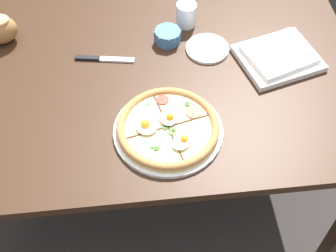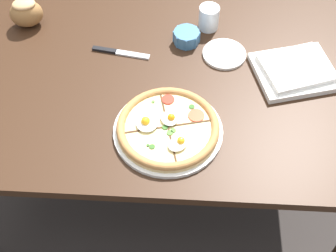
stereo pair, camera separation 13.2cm
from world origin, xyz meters
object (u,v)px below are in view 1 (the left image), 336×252
Objects in this scene: dining_table at (148,89)px; side_saucer at (207,49)px; napkin_folded at (278,56)px; knife_main at (104,59)px; bread_piece_mid at (0,29)px; ramekin_bowl at (168,36)px; pizza at (168,128)px; water_glass at (186,16)px.

dining_table is 9.67× the size of side_saucer.
napkin_folded reaches higher than knife_main.
bread_piece_mid reaches higher than dining_table.
side_saucer is at bearing -9.73° from bread_piece_mid.
bread_piece_mid is 0.90× the size of side_saucer.
ramekin_bowl is 0.72× the size of bread_piece_mid.
pizza reaches higher than ramekin_bowl.
ramekin_bowl is at bearing 58.61° from dining_table.
napkin_folded is 3.52× the size of water_glass.
dining_table is at bearing -160.33° from side_saucer.
napkin_folded is 0.92m from bread_piece_mid.
pizza is at bearing -81.27° from dining_table.
pizza is at bearing -103.78° from water_glass.
napkin_folded is (0.43, 0.00, 0.11)m from dining_table.
bread_piece_mid reaches higher than side_saucer.
ramekin_bowl is 0.56m from bread_piece_mid.
pizza is at bearing -41.10° from bread_piece_mid.
water_glass reaches higher than ramekin_bowl.
dining_table is 0.29m from water_glass.
napkin_folded is (0.35, -0.13, -0.01)m from ramekin_bowl.
ramekin_bowl is at bearing 159.70° from napkin_folded.
pizza reaches higher than napkin_folded.
side_saucer is (0.68, -0.12, -0.05)m from bread_piece_mid.
knife_main is 1.36× the size of side_saucer.
knife_main is 0.33m from water_glass.
dining_table is 10.73× the size of bread_piece_mid.
water_glass is at bearing 54.03° from dining_table.
bread_piece_mid is (-0.47, 0.19, 0.14)m from dining_table.
pizza is at bearing -117.03° from side_saucer.
knife_main is at bearing -162.60° from ramekin_bowl.
knife_main is 0.34m from side_saucer.
pizza is 1.08× the size of napkin_folded.
pizza is at bearing -51.45° from knife_main.
pizza is at bearing -96.05° from ramekin_bowl.
ramekin_bowl is at bearing 83.95° from pizza.
pizza is 0.47m from napkin_folded.
napkin_folded is 2.04× the size of side_saucer.
pizza is 3.42× the size of ramekin_bowl.
dining_table is at bearing -125.97° from water_glass.
bread_piece_mid is (-0.55, 0.06, 0.03)m from ramekin_bowl.
dining_table is at bearing -179.64° from napkin_folded.
side_saucer is (0.13, -0.06, -0.02)m from ramekin_bowl.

